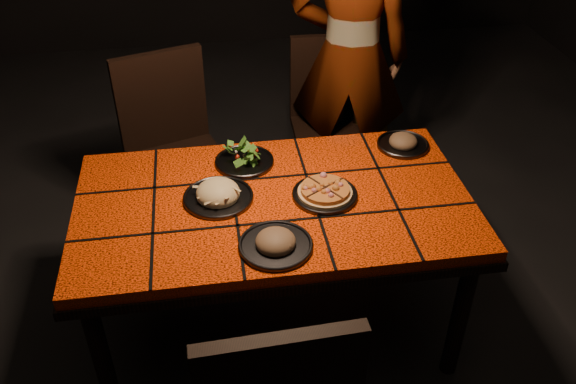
{
  "coord_description": "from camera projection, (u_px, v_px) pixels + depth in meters",
  "views": [
    {
      "loc": [
        -0.24,
        -1.97,
        2.23
      ],
      "look_at": [
        0.05,
        -0.06,
        0.82
      ],
      "focal_mm": 38.0,
      "sensor_mm": 36.0,
      "label": 1
    }
  ],
  "objects": [
    {
      "name": "chair_far_left",
      "position": [
        172.0,
        140.0,
        3.15
      ],
      "size": [
        0.59,
        0.59,
        1.03
      ],
      "rotation": [
        0.0,
        0.0,
        0.32
      ],
      "color": "black",
      "rests_on": "ground"
    },
    {
      "name": "chair_far_right",
      "position": [
        330.0,
        112.0,
        3.47
      ],
      "size": [
        0.45,
        0.45,
        0.97
      ],
      "rotation": [
        0.0,
        0.0,
        -0.03
      ],
      "color": "black",
      "rests_on": "ground"
    },
    {
      "name": "plate_pizza",
      "position": [
        325.0,
        193.0,
        2.48
      ],
      "size": [
        0.31,
        0.31,
        0.04
      ],
      "color": "#313136",
      "rests_on": "dining_table"
    },
    {
      "name": "plate_salad",
      "position": [
        244.0,
        158.0,
        2.67
      ],
      "size": [
        0.26,
        0.26,
        0.07
      ],
      "color": "#313136",
      "rests_on": "dining_table"
    },
    {
      "name": "plate_mushroom_a",
      "position": [
        276.0,
        242.0,
        2.22
      ],
      "size": [
        0.28,
        0.28,
        0.09
      ],
      "color": "#313136",
      "rests_on": "dining_table"
    },
    {
      "name": "plate_mushroom_b",
      "position": [
        403.0,
        142.0,
        2.79
      ],
      "size": [
        0.24,
        0.24,
        0.08
      ],
      "color": "#313136",
      "rests_on": "dining_table"
    },
    {
      "name": "plate_pasta",
      "position": [
        218.0,
        194.0,
        2.46
      ],
      "size": [
        0.29,
        0.29,
        0.09
      ],
      "color": "#313136",
      "rests_on": "dining_table"
    },
    {
      "name": "room_shell",
      "position": [
        270.0,
        19.0,
        2.03
      ],
      "size": [
        6.04,
        7.04,
        3.08
      ],
      "color": "black",
      "rests_on": "ground"
    },
    {
      "name": "dining_table",
      "position": [
        274.0,
        214.0,
        2.52
      ],
      "size": [
        1.62,
        0.92,
        0.75
      ],
      "color": "#FD3D08",
      "rests_on": "ground"
    },
    {
      "name": "diner",
      "position": [
        350.0,
        57.0,
        3.28
      ],
      "size": [
        0.73,
        0.58,
        1.77
      ],
      "primitive_type": "imported",
      "rotation": [
        0.0,
        0.0,
        2.87
      ],
      "color": "brown",
      "rests_on": "ground"
    }
  ]
}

